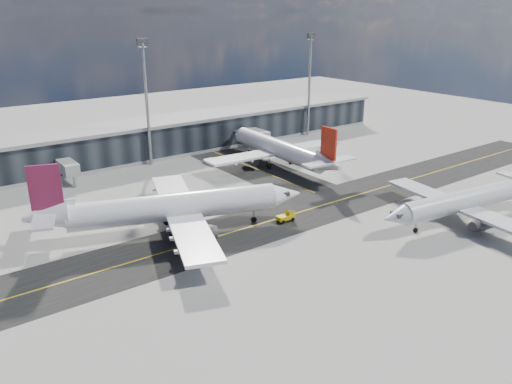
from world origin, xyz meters
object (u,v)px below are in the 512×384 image
(airliner_af, at_px, (171,208))
(baggage_tug, at_px, (287,216))
(airliner_redtail, at_px, (279,149))
(service_van, at_px, (213,161))
(airliner_near, at_px, (467,200))

(airliner_af, height_order, baggage_tug, airliner_af)
(airliner_redtail, relative_size, baggage_tug, 13.00)
(airliner_af, height_order, service_van, airliner_af)
(airliner_af, distance_m, service_van, 39.27)
(airliner_af, xyz_separation_m, airliner_near, (44.00, -25.56, -0.76))
(baggage_tug, height_order, service_van, baggage_tug)
(airliner_near, distance_m, service_van, 57.71)
(airliner_redtail, xyz_separation_m, service_van, (-11.83, 10.29, -3.37))
(airliner_near, bearing_deg, airliner_af, 68.16)
(airliner_near, height_order, baggage_tug, airliner_near)
(airliner_redtail, xyz_separation_m, baggage_tug, (-19.56, -26.50, -3.11))
(airliner_af, distance_m, baggage_tug, 20.09)
(baggage_tug, bearing_deg, airliner_near, 57.03)
(airliner_redtail, xyz_separation_m, airliner_near, (6.15, -44.47, -0.47))
(airliner_redtail, distance_m, baggage_tug, 33.08)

